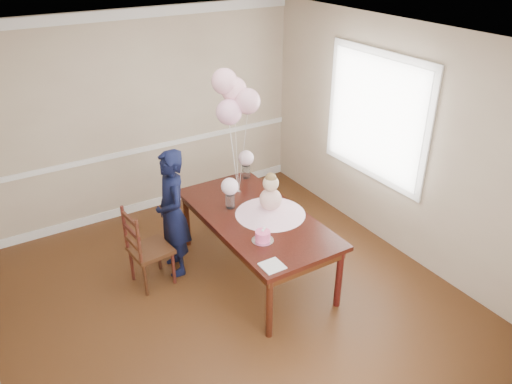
% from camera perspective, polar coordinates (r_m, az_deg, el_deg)
% --- Properties ---
extents(floor, '(4.50, 5.00, 0.00)m').
position_cam_1_polar(floor, '(5.39, -2.30, -13.08)').
color(floor, '#361D0D').
rests_on(floor, ground).
extents(ceiling, '(4.50, 5.00, 0.02)m').
position_cam_1_polar(ceiling, '(4.14, -3.03, 16.29)').
color(ceiling, white).
rests_on(ceiling, wall_back).
extents(wall_back, '(4.50, 0.02, 2.70)m').
position_cam_1_polar(wall_back, '(6.73, -13.22, 8.31)').
color(wall_back, tan).
rests_on(wall_back, floor).
extents(wall_front, '(4.50, 0.02, 2.70)m').
position_cam_1_polar(wall_front, '(3.12, 21.98, -19.29)').
color(wall_front, tan).
rests_on(wall_front, floor).
extents(wall_right, '(0.02, 5.00, 2.70)m').
position_cam_1_polar(wall_right, '(5.92, 16.79, 5.11)').
color(wall_right, tan).
rests_on(wall_right, floor).
extents(chair_rail_trim, '(4.50, 0.02, 0.07)m').
position_cam_1_polar(chair_rail_trim, '(6.88, -12.78, 4.77)').
color(chair_rail_trim, white).
rests_on(chair_rail_trim, wall_back).
extents(crown_molding, '(4.50, 0.02, 0.12)m').
position_cam_1_polar(crown_molding, '(6.42, -14.49, 19.08)').
color(crown_molding, silver).
rests_on(crown_molding, wall_back).
extents(baseboard_trim, '(4.50, 0.02, 0.12)m').
position_cam_1_polar(baseboard_trim, '(7.25, -12.09, -1.33)').
color(baseboard_trim, white).
rests_on(baseboard_trim, floor).
extents(window_frame, '(0.02, 1.66, 1.56)m').
position_cam_1_polar(window_frame, '(6.16, 13.52, 8.40)').
color(window_frame, white).
rests_on(window_frame, wall_right).
extents(window_blinds, '(0.01, 1.50, 1.40)m').
position_cam_1_polar(window_blinds, '(6.14, 13.40, 8.37)').
color(window_blinds, white).
rests_on(window_blinds, wall_right).
extents(dining_table_top, '(1.02, 2.03, 0.05)m').
position_cam_1_polar(dining_table_top, '(5.45, 0.01, -2.93)').
color(dining_table_top, black).
rests_on(dining_table_top, table_leg_fl).
extents(table_apron, '(0.92, 1.93, 0.10)m').
position_cam_1_polar(table_apron, '(5.49, 0.01, -3.61)').
color(table_apron, black).
rests_on(table_apron, table_leg_fl).
extents(table_leg_fl, '(0.07, 0.07, 0.71)m').
position_cam_1_polar(table_leg_fl, '(4.85, 1.54, -13.03)').
color(table_leg_fl, black).
rests_on(table_leg_fl, floor).
extents(table_leg_fr, '(0.07, 0.07, 0.71)m').
position_cam_1_polar(table_leg_fr, '(5.26, 9.46, -9.66)').
color(table_leg_fr, black).
rests_on(table_leg_fr, floor).
extents(table_leg_bl, '(0.07, 0.07, 0.71)m').
position_cam_1_polar(table_leg_bl, '(6.20, -7.91, -3.19)').
color(table_leg_bl, black).
rests_on(table_leg_bl, floor).
extents(table_leg_br, '(0.07, 0.07, 0.71)m').
position_cam_1_polar(table_leg_br, '(6.52, -1.10, -1.18)').
color(table_leg_br, black).
rests_on(table_leg_br, floor).
extents(baby_skirt, '(0.77, 0.77, 0.10)m').
position_cam_1_polar(baby_skirt, '(5.45, 1.65, -2.04)').
color(baby_skirt, '#FCB9D2').
rests_on(baby_skirt, dining_table_top).
extents(baby_torso, '(0.24, 0.24, 0.24)m').
position_cam_1_polar(baby_torso, '(5.38, 1.67, -0.83)').
color(baby_torso, pink).
rests_on(baby_torso, baby_skirt).
extents(baby_head, '(0.17, 0.17, 0.17)m').
position_cam_1_polar(baby_head, '(5.29, 1.70, 1.00)').
color(baby_head, beige).
rests_on(baby_head, baby_torso).
extents(baby_hair, '(0.12, 0.12, 0.12)m').
position_cam_1_polar(baby_hair, '(5.26, 1.71, 1.59)').
color(baby_hair, brown).
rests_on(baby_hair, baby_head).
extents(cake_platter, '(0.22, 0.22, 0.01)m').
position_cam_1_polar(cake_platter, '(5.02, 0.77, -5.56)').
color(cake_platter, '#BBBBBF').
rests_on(cake_platter, dining_table_top).
extents(birthday_cake, '(0.15, 0.15, 0.10)m').
position_cam_1_polar(birthday_cake, '(4.99, 0.77, -5.03)').
color(birthday_cake, '#FF5092').
rests_on(birthday_cake, cake_platter).
extents(cake_flower_a, '(0.03, 0.03, 0.03)m').
position_cam_1_polar(cake_flower_a, '(4.95, 0.78, -4.39)').
color(cake_flower_a, white).
rests_on(cake_flower_a, birthday_cake).
extents(cake_flower_b, '(0.03, 0.03, 0.03)m').
position_cam_1_polar(cake_flower_b, '(4.98, 0.95, -4.19)').
color(cake_flower_b, white).
rests_on(cake_flower_b, birthday_cake).
extents(rose_vase_near, '(0.10, 0.10, 0.16)m').
position_cam_1_polar(rose_vase_near, '(5.56, -2.97, -1.03)').
color(rose_vase_near, silver).
rests_on(rose_vase_near, dining_table_top).
extents(roses_near, '(0.19, 0.19, 0.19)m').
position_cam_1_polar(roses_near, '(5.47, -3.02, 0.64)').
color(roses_near, silver).
rests_on(roses_near, rose_vase_near).
extents(rose_vase_far, '(0.10, 0.10, 0.16)m').
position_cam_1_polar(rose_vase_far, '(6.23, -1.13, 2.36)').
color(rose_vase_far, silver).
rests_on(rose_vase_far, dining_table_top).
extents(roses_far, '(0.19, 0.19, 0.19)m').
position_cam_1_polar(roses_far, '(6.15, -1.15, 3.89)').
color(roses_far, silver).
rests_on(roses_far, rose_vase_far).
extents(napkin, '(0.20, 0.20, 0.01)m').
position_cam_1_polar(napkin, '(4.67, 1.86, -8.44)').
color(napkin, silver).
rests_on(napkin, dining_table_top).
extents(balloon_weight, '(0.04, 0.04, 0.02)m').
position_cam_1_polar(balloon_weight, '(5.90, -1.99, 0.01)').
color(balloon_weight, silver).
rests_on(balloon_weight, dining_table_top).
extents(balloon_a, '(0.28, 0.28, 0.28)m').
position_cam_1_polar(balloon_a, '(5.45, -3.11, 9.10)').
color(balloon_a, '#EFA9C8').
rests_on(balloon_a, balloon_ribbon_a).
extents(balloon_b, '(0.28, 0.28, 0.28)m').
position_cam_1_polar(balloon_b, '(5.47, -0.98, 10.34)').
color(balloon_b, '#E09EB0').
rests_on(balloon_b, balloon_ribbon_b).
extents(balloon_c, '(0.28, 0.28, 0.28)m').
position_cam_1_polar(balloon_c, '(5.53, -2.55, 11.60)').
color(balloon_c, '#FFB4C3').
rests_on(balloon_c, balloon_ribbon_c).
extents(balloon_d, '(0.28, 0.28, 0.28)m').
position_cam_1_polar(balloon_d, '(5.47, -3.63, 12.50)').
color(balloon_d, '#F5AEBE').
rests_on(balloon_d, balloon_ribbon_d).
extents(balloon_ribbon_a, '(0.09, 0.00, 0.85)m').
position_cam_1_polar(balloon_ribbon_a, '(5.69, -2.51, 3.68)').
color(balloon_ribbon_a, white).
rests_on(balloon_ribbon_a, balloon_weight).
extents(balloon_ribbon_b, '(0.10, 0.05, 0.95)m').
position_cam_1_polar(balloon_ribbon_b, '(5.69, -1.50, 4.28)').
color(balloon_ribbon_b, white).
rests_on(balloon_ribbon_b, balloon_weight).
extents(balloon_ribbon_c, '(0.02, 0.10, 1.05)m').
position_cam_1_polar(balloon_ribbon_c, '(5.71, -2.25, 4.92)').
color(balloon_ribbon_c, white).
rests_on(balloon_ribbon_c, balloon_weight).
extents(balloon_ribbon_d, '(0.08, 0.10, 1.15)m').
position_cam_1_polar(balloon_ribbon_d, '(5.68, -2.75, 5.31)').
color(balloon_ribbon_d, white).
rests_on(balloon_ribbon_d, balloon_weight).
extents(dining_chair_seat, '(0.45, 0.45, 0.05)m').
position_cam_1_polar(dining_chair_seat, '(5.60, -11.96, -6.49)').
color(dining_chair_seat, '#361C0E').
rests_on(dining_chair_seat, chair_leg_fl).
extents(chair_leg_fl, '(0.04, 0.04, 0.41)m').
position_cam_1_polar(chair_leg_fl, '(5.55, -12.52, -9.76)').
color(chair_leg_fl, '#32190D').
rests_on(chair_leg_fl, floor).
extents(chair_leg_fr, '(0.04, 0.04, 0.41)m').
position_cam_1_polar(chair_leg_fr, '(5.66, -9.41, -8.57)').
color(chair_leg_fr, '#3A140F').
rests_on(chair_leg_fr, floor).
extents(chair_leg_bl, '(0.04, 0.04, 0.41)m').
position_cam_1_polar(chair_leg_bl, '(5.80, -14.01, -8.06)').
color(chair_leg_bl, '#3C1610').
rests_on(chair_leg_bl, floor).
extents(chair_leg_br, '(0.04, 0.04, 0.41)m').
position_cam_1_polar(chair_leg_br, '(5.91, -11.02, -6.96)').
color(chair_leg_br, black).
rests_on(chair_leg_br, floor).
extents(chair_back_post_l, '(0.04, 0.04, 0.53)m').
position_cam_1_polar(chair_back_post_l, '(5.26, -13.25, -5.55)').
color(chair_back_post_l, '#3D1A10').
rests_on(chair_back_post_l, dining_chair_seat).
extents(chair_back_post_r, '(0.04, 0.04, 0.53)m').
position_cam_1_polar(chair_back_post_r, '(5.53, -14.77, -3.96)').
color(chair_back_post_r, '#3D1510').
rests_on(chair_back_post_r, dining_chair_seat).
extents(chair_slat_low, '(0.07, 0.38, 0.05)m').
position_cam_1_polar(chair_slat_low, '(5.45, -13.90, -5.74)').
color(chair_slat_low, '#3D1D10').
rests_on(chair_slat_low, dining_chair_seat).
extents(chair_slat_mid, '(0.07, 0.38, 0.05)m').
position_cam_1_polar(chair_slat_mid, '(5.37, -14.08, -4.40)').
color(chair_slat_mid, '#39130F').
rests_on(chair_slat_mid, dining_chair_seat).
extents(chair_slat_top, '(0.07, 0.38, 0.05)m').
position_cam_1_polar(chair_slat_top, '(5.29, -14.27, -3.02)').
color(chair_slat_top, '#39180F').
rests_on(chair_slat_top, dining_chair_seat).
extents(woman, '(0.43, 0.58, 1.49)m').
position_cam_1_polar(woman, '(5.58, -9.53, -2.44)').
color(woman, black).
rests_on(woman, floor).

